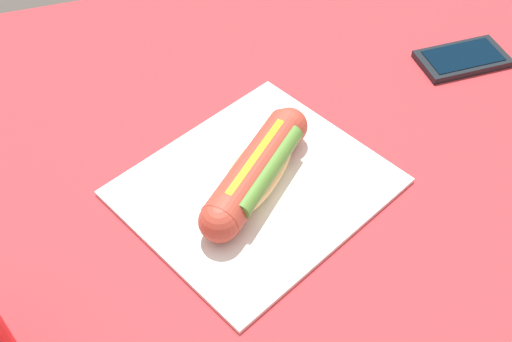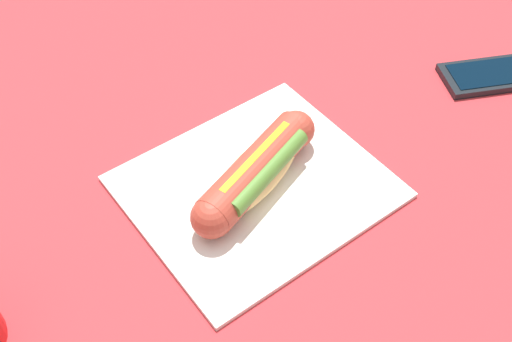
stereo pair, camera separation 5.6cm
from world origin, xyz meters
name	(u,v)px [view 2 (the right image)]	position (x,y,z in m)	size (l,w,h in m)	color
dining_table	(269,223)	(0.00, 0.00, 0.58)	(1.08, 0.78, 0.72)	brown
paper_wrapper	(256,187)	(0.03, 0.05, 0.73)	(0.27, 0.24, 0.01)	white
hot_dog	(257,171)	(0.03, 0.05, 0.76)	(0.16, 0.16, 0.05)	#DBB26B
cell_phone	(488,76)	(-0.31, -0.08, 0.73)	(0.12, 0.07, 0.01)	black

